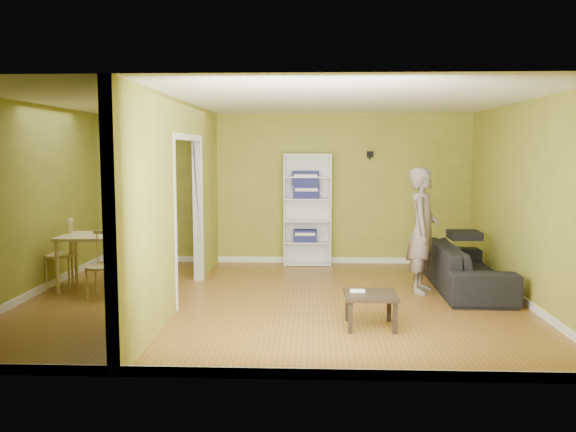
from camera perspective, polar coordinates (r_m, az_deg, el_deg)
The scene contains 15 objects.
room_shell at distance 7.86m, azimuth -1.52°, elevation 1.30°, with size 6.50×6.50×6.50m.
partition at distance 8.03m, azimuth -10.09°, elevation 1.31°, with size 0.22×5.50×2.60m, color olive, non-canonical shape.
wall_speaker at distance 10.55m, azimuth 7.68°, elevation 5.76°, with size 0.10×0.10×0.10m, color black.
sofa at distance 8.93m, azimuth 16.43°, elevation -4.04°, with size 0.95×2.22×0.85m, color #26262C.
person at distance 8.58m, azimuth 12.51°, elevation -0.31°, with size 0.58×0.74×2.04m, color slate.
bookshelf at distance 10.47m, azimuth 1.85°, elevation 0.62°, with size 0.80×0.35×1.91m.
paper_box_navy_a at distance 10.47m, azimuth 1.62°, elevation -1.84°, with size 0.40×0.26×0.21m, color #132347.
paper_box_navy_b at distance 10.39m, azimuth 1.75°, elevation 2.30°, with size 0.45×0.29×0.23m, color navy.
paper_box_navy_c at distance 10.38m, azimuth 1.67°, elevation 3.62°, with size 0.46×0.30×0.24m, color navy.
coffee_table at distance 6.90m, azimuth 7.73°, elevation -7.65°, with size 0.58×0.58×0.38m.
game_controller at distance 6.92m, azimuth 6.52°, elevation -6.96°, with size 0.17×0.04×0.03m, color white.
dining_table at distance 9.00m, azimuth -16.65°, elevation -2.20°, with size 1.24×0.83×0.78m.
chair_left at distance 9.37m, azimuth -20.67°, elevation -3.27°, with size 0.45×0.45×0.99m, color #D1B582, non-canonical shape.
chair_near at distance 8.49m, azimuth -17.11°, elevation -4.41°, with size 0.41×0.41×0.90m, color tan, non-canonical shape.
chair_far at distance 9.61m, azimuth -15.30°, elevation -3.15°, with size 0.41×0.41×0.89m, color tan, non-canonical shape.
Camera 1 is at (0.53, -7.81, 1.97)m, focal length 38.00 mm.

